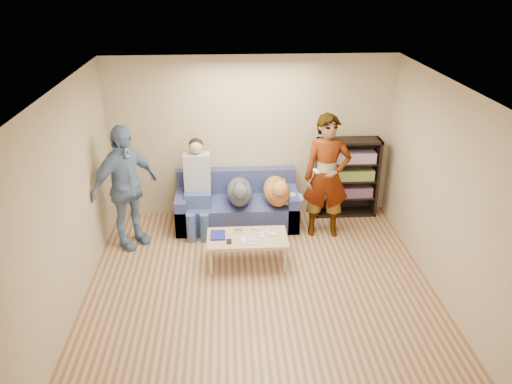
{
  "coord_description": "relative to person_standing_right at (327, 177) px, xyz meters",
  "views": [
    {
      "loc": [
        -0.38,
        -5.04,
        3.84
      ],
      "look_at": [
        0.0,
        1.2,
        0.95
      ],
      "focal_mm": 35.0,
      "sensor_mm": 36.0,
      "label": 1
    }
  ],
  "objects": [
    {
      "name": "bookshelf",
      "position": [
        0.47,
        0.65,
        -0.27
      ],
      "size": [
        1.0,
        0.34,
        1.3
      ],
      "color": "black",
      "rests_on": "ground"
    },
    {
      "name": "coffee_table",
      "position": [
        -1.22,
        -0.79,
        -0.58
      ],
      "size": [
        1.1,
        0.6,
        0.42
      ],
      "color": "tan",
      "rests_on": "ground"
    },
    {
      "name": "pen_black",
      "position": [
        -1.1,
        -0.61,
        -0.52
      ],
      "size": [
        0.13,
        0.08,
        0.01
      ],
      "primitive_type": "cylinder",
      "rotation": [
        0.0,
        1.57,
        -0.52
      ],
      "color": "black",
      "rests_on": "coffee_table"
    },
    {
      "name": "notebook_blue",
      "position": [
        -1.62,
        -0.74,
        -0.52
      ],
      "size": [
        0.2,
        0.26,
        0.03
      ],
      "primitive_type": "cube",
      "color": "navy",
      "rests_on": "coffee_table"
    },
    {
      "name": "wallet",
      "position": [
        -1.47,
        -0.91,
        -0.52
      ],
      "size": [
        0.07,
        0.12,
        0.02
      ],
      "primitive_type": "cube",
      "color": "black",
      "rests_on": "coffee_table"
    },
    {
      "name": "sofa",
      "position": [
        -1.33,
        0.42,
        -0.67
      ],
      "size": [
        1.9,
        0.85,
        0.82
      ],
      "color": "#515B93",
      "rests_on": "ground"
    },
    {
      "name": "wall_front",
      "position": [
        -1.08,
        -4.18,
        0.35
      ],
      "size": [
        4.5,
        0.0,
        4.5
      ],
      "primitive_type": "plane",
      "rotation": [
        -1.57,
        0.0,
        0.0
      ],
      "color": "tan",
      "rests_on": "ground"
    },
    {
      "name": "magazine",
      "position": [
        -1.14,
        -0.87,
        -0.51
      ],
      "size": [
        0.22,
        0.17,
        0.01
      ],
      "primitive_type": "cube",
      "color": "#AA9E88",
      "rests_on": "coffee_table"
    },
    {
      "name": "wall_left",
      "position": [
        -3.33,
        -1.68,
        0.35
      ],
      "size": [
        0.0,
        5.0,
        5.0
      ],
      "primitive_type": "plane",
      "rotation": [
        1.57,
        0.0,
        1.57
      ],
      "color": "tan",
      "rests_on": "ground"
    },
    {
      "name": "dog_gray",
      "position": [
        -1.29,
        0.23,
        -0.32
      ],
      "size": [
        0.4,
        1.24,
        0.58
      ],
      "color": "#4F5059",
      "rests_on": "sofa"
    },
    {
      "name": "papers",
      "position": [
        -1.17,
        -0.89,
        -0.52
      ],
      "size": [
        0.26,
        0.2,
        0.02
      ],
      "primitive_type": "cube",
      "color": "silver",
      "rests_on": "coffee_table"
    },
    {
      "name": "headphone_cup_b",
      "position": [
        -1.02,
        -0.73,
        -0.52
      ],
      "size": [
        0.07,
        0.07,
        0.02
      ],
      "primitive_type": "cylinder",
      "color": "silver",
      "rests_on": "coffee_table"
    },
    {
      "name": "headphone_cup_a",
      "position": [
        -1.02,
        -0.81,
        -0.52
      ],
      "size": [
        0.07,
        0.07,
        0.02
      ],
      "primitive_type": "cylinder",
      "color": "white",
      "rests_on": "coffee_table"
    },
    {
      "name": "ceiling",
      "position": [
        -1.08,
        -1.68,
        1.65
      ],
      "size": [
        5.0,
        5.0,
        0.0
      ],
      "primitive_type": "plane",
      "rotation": [
        3.14,
        0.0,
        0.0
      ],
      "color": "white",
      "rests_on": "ground"
    },
    {
      "name": "held_controller",
      "position": [
        -0.2,
        -0.2,
        0.18
      ],
      "size": [
        0.08,
        0.14,
        0.03
      ],
      "primitive_type": "cube",
      "rotation": [
        0.0,
        0.0,
        0.29
      ],
      "color": "white",
      "rests_on": "person_standing_right"
    },
    {
      "name": "person_standing_left",
      "position": [
        -2.93,
        -0.15,
        -0.03
      ],
      "size": [
        1.08,
        1.08,
        1.84
      ],
      "primitive_type": "imported",
      "rotation": [
        0.0,
        0.0,
        0.78
      ],
      "color": "#6C81AD",
      "rests_on": "ground"
    },
    {
      "name": "pen_orange",
      "position": [
        -1.24,
        -0.95,
        -0.52
      ],
      "size": [
        0.13,
        0.06,
        0.01
      ],
      "primitive_type": "cylinder",
      "rotation": [
        0.0,
        1.57,
        0.35
      ],
      "color": "#CE5B1D",
      "rests_on": "coffee_table"
    },
    {
      "name": "dog_tan",
      "position": [
        -0.71,
        0.21,
        -0.31
      ],
      "size": [
        0.41,
        1.17,
        0.6
      ],
      "color": "#B96938",
      "rests_on": "sofa"
    },
    {
      "name": "wall_right",
      "position": [
        1.17,
        -1.68,
        0.35
      ],
      "size": [
        0.0,
        5.0,
        5.0
      ],
      "primitive_type": "plane",
      "rotation": [
        1.57,
        0.0,
        -1.57
      ],
      "color": "tan",
      "rests_on": "ground"
    },
    {
      "name": "wall_back",
      "position": [
        -1.08,
        0.82,
        0.35
      ],
      "size": [
        4.5,
        0.0,
        4.5
      ],
      "primitive_type": "plane",
      "rotation": [
        1.57,
        0.0,
        0.0
      ],
      "color": "tan",
      "rests_on": "ground"
    },
    {
      "name": "blanket",
      "position": [
        -0.51,
        0.21,
        -0.44
      ],
      "size": [
        0.46,
        0.39,
        0.16
      ],
      "primitive_type": "ellipsoid",
      "color": "#B6B5BB",
      "rests_on": "sofa"
    },
    {
      "name": "camera_silver",
      "position": [
        -1.34,
        -0.67,
        -0.5
      ],
      "size": [
        0.11,
        0.06,
        0.05
      ],
      "primitive_type": "cube",
      "color": "silver",
      "rests_on": "coffee_table"
    },
    {
      "name": "person_standing_right",
      "position": [
        0.0,
        0.0,
        0.0
      ],
      "size": [
        0.72,
        0.5,
        1.9
      ],
      "primitive_type": "imported",
      "rotation": [
        0.0,
        0.0,
        -0.06
      ],
      "color": "gray",
      "rests_on": "ground"
    },
    {
      "name": "ground",
      "position": [
        -1.08,
        -1.68,
        -0.95
      ],
      "size": [
        5.0,
        5.0,
        0.0
      ],
      "primitive_type": "plane",
      "color": "brown",
      "rests_on": "ground"
    },
    {
      "name": "controller_a",
      "position": [
        -0.94,
        -0.69,
        -0.51
      ],
      "size": [
        0.04,
        0.13,
        0.03
      ],
      "primitive_type": "cube",
      "color": "silver",
      "rests_on": "coffee_table"
    },
    {
      "name": "controller_b",
      "position": [
        -0.86,
        -0.77,
        -0.51
      ],
      "size": [
        0.09,
        0.06,
        0.03
      ],
      "primitive_type": "cube",
      "color": "white",
      "rests_on": "coffee_table"
    },
    {
      "name": "person_seated",
      "position": [
        -1.93,
        0.29,
        -0.18
      ],
      "size": [
        0.4,
        0.73,
        1.47
      ],
      "color": "#41618F",
      "rests_on": "sofa"
    }
  ]
}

